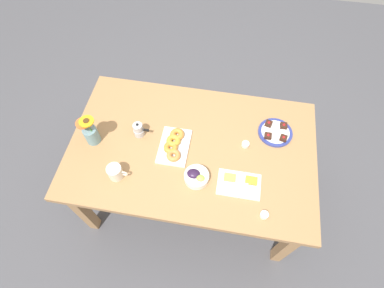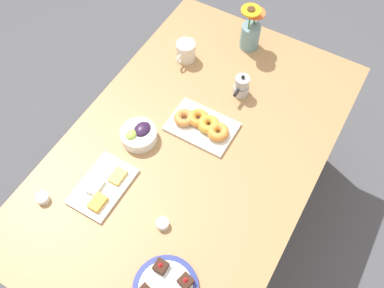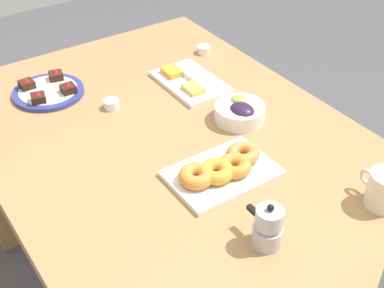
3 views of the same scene
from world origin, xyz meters
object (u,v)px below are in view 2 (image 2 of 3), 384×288
croissant_platter (203,125)px  moka_pot (241,86)px  jam_cup_honey (162,224)px  grape_bowl (139,134)px  flower_vase (250,33)px  cheese_platter (103,187)px  coffee_mug (186,51)px  dessert_plate (166,288)px  dining_table (192,159)px  jam_cup_berry (43,198)px

croissant_platter → moka_pot: bearing=167.1°
croissant_platter → jam_cup_honey: size_ratio=5.87×
grape_bowl → flower_vase: bearing=167.4°
croissant_platter → cheese_platter: bearing=-23.7°
coffee_mug → dessert_plate: bearing=26.9°
coffee_mug → dessert_plate: size_ratio=0.55×
cheese_platter → croissant_platter: croissant_platter is taller
cheese_platter → grape_bowl: bearing=-178.7°
coffee_mug → grape_bowl: coffee_mug is taller
grape_bowl → cheese_platter: (0.26, 0.01, -0.02)m
dessert_plate → moka_pot: size_ratio=1.91×
grape_bowl → flower_vase: 0.73m
dining_table → cheese_platter: bearing=-32.7°
dessert_plate → flower_vase: bearing=-167.5°
grape_bowl → moka_pot: size_ratio=1.27×
croissant_platter → moka_pot: size_ratio=2.37×
grape_bowl → flower_vase: (-0.71, 0.16, 0.05)m
dining_table → croissant_platter: croissant_platter is taller
croissant_platter → jam_cup_berry: size_ratio=5.87×
dining_table → dessert_plate: bearing=21.0°
dining_table → croissant_platter: (-0.12, -0.02, 0.11)m
cheese_platter → jam_cup_berry: bearing=-47.4°
croissant_platter → jam_cup_honey: bearing=10.8°
moka_pot → flower_vase: bearing=-160.8°
jam_cup_honey → moka_pot: bearing=-177.5°
jam_cup_berry → jam_cup_honey: bearing=107.6°
dining_table → moka_pot: size_ratio=13.45×
dessert_plate → flower_vase: (-1.17, -0.26, 0.07)m
grape_bowl → cheese_platter: 0.26m
dining_table → croissant_platter: bearing=-172.5°
cheese_platter → moka_pot: bearing=160.0°
cheese_platter → moka_pot: size_ratio=2.18×
dining_table → cheese_platter: cheese_platter is taller
croissant_platter → dining_table: bearing=7.5°
jam_cup_honey → jam_cup_berry: bearing=-72.4°
grape_bowl → moka_pot: (-0.43, 0.26, 0.02)m
coffee_mug → jam_cup_berry: 0.91m
coffee_mug → jam_cup_berry: (0.90, -0.10, -0.03)m
cheese_platter → moka_pot: 0.73m
cheese_platter → jam_cup_berry: cheese_platter is taller
moka_pot → grape_bowl: bearing=-31.2°
cheese_platter → jam_cup_honey: size_ratio=5.42×
moka_pot → jam_cup_honey: bearing=2.5°
flower_vase → moka_pot: size_ratio=1.99×
jam_cup_berry → croissant_platter: bearing=148.7°
flower_vase → croissant_platter: bearing=4.5°
coffee_mug → jam_cup_honey: size_ratio=2.60×
dining_table → coffee_mug: bearing=-146.5°
dining_table → jam_cup_honey: size_ratio=33.33×
jam_cup_honey → jam_cup_berry: 0.47m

